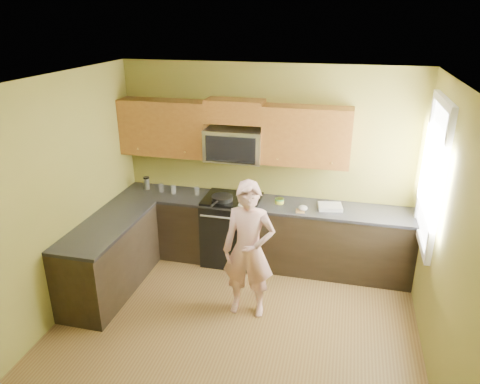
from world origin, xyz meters
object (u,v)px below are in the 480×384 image
(stove, at_px, (232,229))
(woman, at_px, (249,250))
(microwave, at_px, (234,160))
(frying_pan, at_px, (222,200))
(butter_tub, at_px, (279,203))
(travel_mug, at_px, (147,189))

(stove, distance_m, woman, 1.25)
(microwave, distance_m, frying_pan, 0.56)
(stove, bearing_deg, butter_tub, 2.94)
(butter_tub, xyz_separation_m, travel_mug, (-1.93, 0.06, 0.00))
(stove, xyz_separation_m, microwave, (0.00, 0.12, 0.97))
(stove, relative_size, frying_pan, 1.90)
(butter_tub, relative_size, travel_mug, 0.65)
(woman, distance_m, frying_pan, 1.16)
(travel_mug, bearing_deg, frying_pan, -9.79)
(woman, relative_size, frying_pan, 3.24)
(woman, bearing_deg, butter_tub, 80.22)
(microwave, relative_size, woman, 0.47)
(stove, height_order, woman, woman)
(stove, relative_size, woman, 0.59)
(frying_pan, bearing_deg, stove, 58.11)
(stove, xyz_separation_m, travel_mug, (-1.29, 0.09, 0.45))
(woman, bearing_deg, stove, 111.72)
(stove, bearing_deg, microwave, 90.00)
(microwave, distance_m, butter_tub, 0.84)
(frying_pan, xyz_separation_m, travel_mug, (-1.18, 0.20, -0.03))
(stove, relative_size, travel_mug, 5.10)
(frying_pan, xyz_separation_m, butter_tub, (0.75, 0.15, -0.03))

